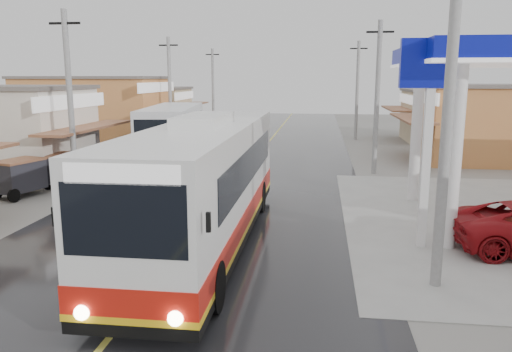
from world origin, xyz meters
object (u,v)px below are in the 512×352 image
at_px(coach_bus, 206,183).
at_px(cyclist, 89,193).
at_px(tricycle_far, 65,168).
at_px(tricycle_near, 19,176).
at_px(second_bus, 173,132).

bearing_deg(coach_bus, cyclist, 148.72).
bearing_deg(tricycle_far, tricycle_near, -121.49).
relative_size(coach_bus, second_bus, 1.24).
distance_m(coach_bus, tricycle_far, 11.30).
bearing_deg(coach_bus, tricycle_far, 139.28).
bearing_deg(tricycle_far, coach_bus, -49.26).
distance_m(coach_bus, second_bus, 16.28).
height_order(tricycle_near, tricycle_far, tricycle_near).
distance_m(cyclist, tricycle_far, 5.10).
xyz_separation_m(second_bus, tricycle_far, (-2.91, -7.94, -0.90)).
bearing_deg(tricycle_near, tricycle_far, 82.63).
bearing_deg(tricycle_near, coach_bus, -12.82).
bearing_deg(coach_bus, tricycle_near, 151.61).
relative_size(second_bus, tricycle_near, 4.30).
xyz_separation_m(coach_bus, tricycle_far, (-8.52, 7.34, -1.03)).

